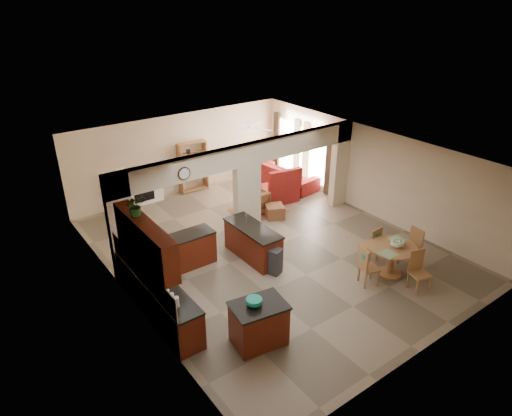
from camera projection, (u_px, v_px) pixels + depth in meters
floor at (268, 248)px, 12.79m from camera, size 10.00×10.00×0.00m
ceiling at (269, 154)px, 11.57m from camera, size 10.00×10.00×0.00m
wall_back at (181, 154)px, 15.81m from camera, size 8.00×0.00×8.00m
wall_front at (431, 295)px, 8.54m from camera, size 8.00×0.00×8.00m
wall_left at (125, 249)px, 10.05m from camera, size 0.00×10.00×10.00m
wall_right at (370, 171)px, 14.30m from camera, size 0.00×10.00×10.00m
partition_left_pier at (121, 228)px, 10.94m from camera, size 0.60×0.25×2.80m
partition_center_pier at (247, 201)px, 13.03m from camera, size 0.80×0.25×2.20m
partition_right_pier at (340, 164)px, 14.87m from camera, size 0.60×0.25×2.80m
partition_header at (247, 154)px, 12.42m from camera, size 8.00×0.25×0.60m
kitchen_counter at (164, 278)px, 10.67m from camera, size 2.52×3.29×1.48m
upper_cabinets at (145, 241)px, 9.34m from camera, size 0.35×2.40×0.90m
peninsula at (253, 242)px, 12.19m from camera, size 0.70×1.85×0.91m
wall_clock at (184, 174)px, 11.27m from camera, size 0.34×0.03×0.34m
rug at (258, 211)px, 14.95m from camera, size 1.60×1.30×0.01m
fireplace at (142, 187)px, 15.18m from camera, size 1.60×0.35×1.20m
shelving_unit at (193, 167)px, 16.08m from camera, size 1.00×0.32×1.80m
window_a at (318, 158)px, 16.04m from camera, size 0.02×0.90×1.90m
window_b at (287, 146)px, 17.28m from camera, size 0.02×0.90×1.90m
glazed_door at (302, 155)px, 16.73m from camera, size 0.02×0.70×2.10m
drape_a_left at (329, 163)px, 15.59m from camera, size 0.10×0.28×2.30m
drape_a_right at (306, 153)px, 16.46m from camera, size 0.10×0.28×2.30m
drape_b_left at (297, 150)px, 16.82m from camera, size 0.10×0.28×2.30m
drape_b_right at (276, 142)px, 17.69m from camera, size 0.10×0.28×2.30m
ceiling_fan at (249, 127)px, 14.65m from camera, size 1.00×1.00×0.10m
kitchen_island at (259, 323)px, 9.21m from camera, size 1.20×0.94×0.94m
teal_bowl at (254, 302)px, 8.96m from camera, size 0.32×0.32×0.15m
trash_can at (275, 262)px, 11.54m from camera, size 0.38×0.35×0.65m
dining_table at (391, 256)px, 11.41m from camera, size 1.20×1.20×0.82m
fruit_bowl at (397, 243)px, 11.25m from camera, size 0.32×0.32×0.17m
sofa at (285, 175)px, 16.78m from camera, size 2.71×1.32×0.76m
chaise at (277, 193)px, 15.64m from camera, size 1.34×1.15×0.48m
armchair at (253, 201)px, 14.71m from camera, size 0.83×0.85×0.76m
ottoman at (275, 211)px, 14.46m from camera, size 0.74×0.74×0.40m
plant at (135, 206)px, 9.28m from camera, size 0.41×0.35×0.45m
chair_north at (372, 243)px, 11.95m from camera, size 0.45×0.45×1.02m
chair_east at (413, 246)px, 11.84m from camera, size 0.45×0.45×1.02m
chair_south at (418, 269)px, 10.87m from camera, size 0.52×0.52×1.02m
chair_west at (367, 265)px, 11.01m from camera, size 0.54×0.54×1.02m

